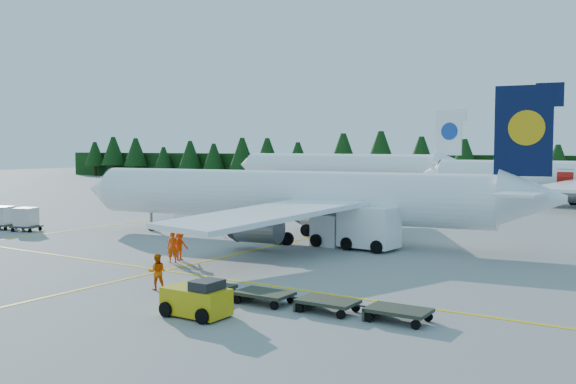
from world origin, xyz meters
The scene contains 16 objects.
ground centered at (0.00, 0.00, 0.00)m, with size 320.00×320.00×0.00m, color gray.
taxi_stripe_a centered at (-14.00, 20.00, 0.01)m, with size 0.25×120.00×0.01m, color yellow.
taxi_stripe_b centered at (6.00, 20.00, 0.01)m, with size 0.25×120.00×0.01m, color yellow.
taxi_stripe_cross centered at (0.00, -6.00, 0.01)m, with size 80.00×0.25×0.01m, color yellow.
treeline_hedge centered at (0.00, 82.00, 3.00)m, with size 220.00×4.00×6.00m, color black.
airliner_navy centered at (3.85, 8.75, 3.48)m, with size 39.66×32.43×11.57m.
airliner_red centered at (17.17, 57.06, 3.52)m, with size 40.28×33.17×11.72m.
airliner_far_left centered at (-22.32, 64.60, 4.11)m, with size 45.04×7.79×13.09m.
airstairs centered at (-10.56, 12.70, 0.79)m, with size 4.50×6.11×3.65m.
service_truck centered at (11.64, 7.97, 1.55)m, with size 6.66×2.84×3.14m.
baggage_tug centered at (14.64, -12.84, 0.77)m, with size 2.92×1.57×1.56m.
dolly_train centered at (17.38, -9.21, 0.50)m, with size 12.58×2.49×0.15m.
uld_pair centered at (-18.51, 0.43, 1.17)m, with size 5.59×2.82×1.74m.
crew_a centered at (4.56, -3.70, 1.00)m, with size 0.73×0.48×1.99m, color #FF4305.
crew_b centered at (9.34, -9.95, 0.94)m, with size 0.91×0.71×1.88m, color #E85A04.
crew_c centered at (4.32, -2.79, 0.97)m, with size 0.80×0.54×1.94m, color #FF4105.
Camera 1 is at (33.04, -33.79, 7.40)m, focal length 40.00 mm.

